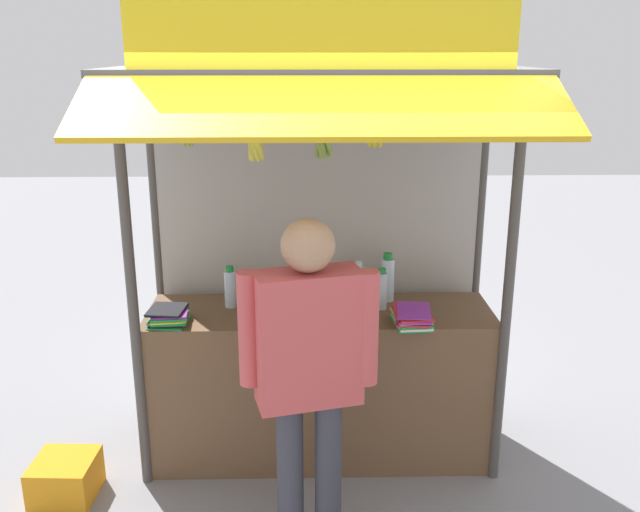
{
  "coord_description": "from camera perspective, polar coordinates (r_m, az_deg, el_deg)",
  "views": [
    {
      "loc": [
        -0.08,
        -3.92,
        2.52
      ],
      "look_at": [
        0.0,
        0.0,
        1.33
      ],
      "focal_mm": 38.45,
      "sensor_mm": 36.0,
      "label": 1
    }
  ],
  "objects": [
    {
      "name": "plastic_crate",
      "position": [
        4.44,
        -20.42,
        -16.94
      ],
      "size": [
        0.36,
        0.36,
        0.24
      ],
      "primitive_type": "cube",
      "rotation": [
        0.0,
        0.0,
        -0.04
      ],
      "color": "orange",
      "rests_on": "ground"
    },
    {
      "name": "water_bottle_back_left",
      "position": [
        4.39,
        3.23,
        -2.09
      ],
      "size": [
        0.07,
        0.07,
        0.25
      ],
      "color": "silver",
      "rests_on": "stall_counter"
    },
    {
      "name": "banana_bunch_inner_left",
      "position": [
        3.54,
        0.29,
        9.5
      ],
      "size": [
        0.11,
        0.12,
        0.32
      ],
      "color": "#332D23"
    },
    {
      "name": "magazine_stack_center",
      "position": [
        4.03,
        7.63,
        -5.04
      ],
      "size": [
        0.23,
        0.31,
        0.09
      ],
      "color": "green",
      "rests_on": "stall_counter"
    },
    {
      "name": "vendor_person",
      "position": [
        3.35,
        -0.96,
        -8.68
      ],
      "size": [
        0.67,
        0.33,
        1.78
      ],
      "rotation": [
        0.0,
        0.0,
        0.25
      ],
      "color": "#383842",
      "rests_on": "ground"
    },
    {
      "name": "magazine_stack_front_right",
      "position": [
        4.11,
        -12.47,
        -4.86
      ],
      "size": [
        0.24,
        0.26,
        0.09
      ],
      "color": "green",
      "rests_on": "stall_counter"
    },
    {
      "name": "stall_structure",
      "position": [
        4.11,
        -0.03,
        4.87
      ],
      "size": [
        2.31,
        1.47,
        2.77
      ],
      "color": "#4C4742",
      "rests_on": "ground"
    },
    {
      "name": "banana_bunch_leftmost",
      "position": [
        3.58,
        -10.93,
        10.03
      ],
      "size": [
        0.09,
        0.08,
        0.25
      ],
      "color": "#332D23"
    },
    {
      "name": "banana_bunch_rightmost",
      "position": [
        3.55,
        4.66,
        10.21
      ],
      "size": [
        0.09,
        0.09,
        0.26
      ],
      "color": "#332D23"
    },
    {
      "name": "water_bottle_rear_center",
      "position": [
        4.22,
        5.12,
        -2.83
      ],
      "size": [
        0.07,
        0.07,
        0.26
      ],
      "color": "silver",
      "rests_on": "stall_counter"
    },
    {
      "name": "banana_bunch_inner_right",
      "position": [
        3.55,
        -5.37,
        9.17
      ],
      "size": [
        0.1,
        0.11,
        0.33
      ],
      "color": "#332D23"
    },
    {
      "name": "magazine_stack_far_right",
      "position": [
        4.1,
        -4.01,
        -4.65
      ],
      "size": [
        0.23,
        0.29,
        0.08
      ],
      "color": "yellow",
      "rests_on": "stall_counter"
    },
    {
      "name": "stall_counter",
      "position": [
        4.41,
        0.0,
        -10.47
      ],
      "size": [
        2.11,
        0.62,
        0.98
      ],
      "primitive_type": "cube",
      "color": "brown",
      "rests_on": "ground"
    },
    {
      "name": "water_bottle_front_left",
      "position": [
        4.35,
        5.62,
        -1.88
      ],
      "size": [
        0.09,
        0.09,
        0.31
      ],
      "color": "silver",
      "rests_on": "stall_counter"
    },
    {
      "name": "water_bottle_left",
      "position": [
        4.27,
        -7.48,
        -2.65
      ],
      "size": [
        0.07,
        0.07,
        0.26
      ],
      "color": "silver",
      "rests_on": "stall_counter"
    },
    {
      "name": "ground_plane",
      "position": [
        4.66,
        0.0,
        -15.81
      ],
      "size": [
        20.0,
        20.0,
        0.0
      ],
      "primitive_type": "plane",
      "color": "gray"
    }
  ]
}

